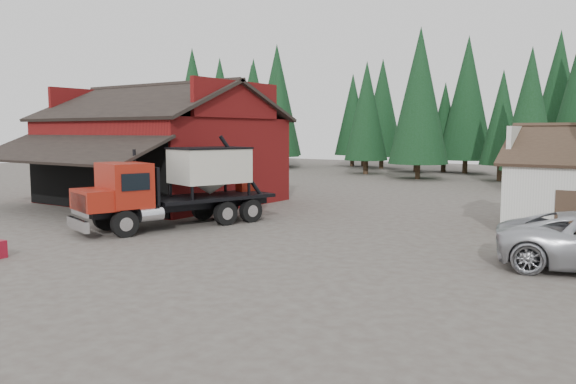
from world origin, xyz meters
The scene contains 7 objects.
ground centered at (0.00, 0.00, 0.00)m, with size 120.00×120.00×0.00m, color #4B423B.
red_barn centered at (-11.00, 9.90, 2.69)m, with size 12.80×13.63×7.18m.
conifer_backdrop centered at (0.00, 42.00, 0.00)m, with size 76.00×16.00×16.00m, color black, non-canonical shape.
near_pine_a centered at (-22.00, 28.00, 6.39)m, with size 4.40×4.40×11.40m.
near_pine_b centered at (6.00, 30.00, 5.89)m, with size 3.96×3.96×10.40m.
near_pine_d centered at (-4.00, 34.00, 7.39)m, with size 5.28×5.28×13.40m.
feed_truck centered at (-3.48, 4.02, 1.92)m, with size 5.04×9.40×4.10m.
Camera 1 is at (14.71, -13.92, 4.28)m, focal length 35.00 mm.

